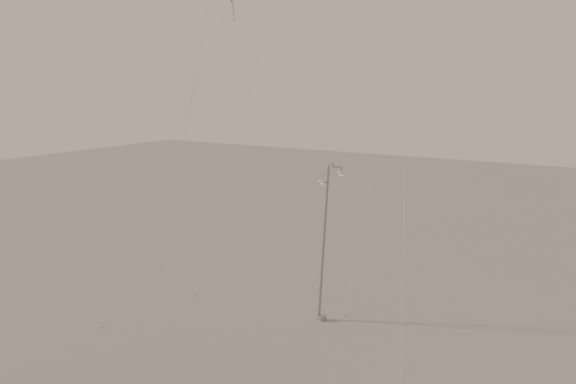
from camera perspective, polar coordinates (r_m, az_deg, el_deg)
The scene contains 4 objects.
ground at distance 31.19m, azimuth -5.21°, elevation -14.99°, with size 160.00×160.00×0.00m, color gray.
street_lamp at distance 32.03m, azimuth 3.80°, elevation -4.70°, with size 1.55×0.74×9.36m.
kite_3 at distance 34.37m, azimuth -9.09°, elevation 10.92°, with size 3.46×8.84×19.06m.
kite_4 at distance 33.35m, azimuth 12.02°, elevation 14.41°, with size 5.57×13.95×22.12m.
Camera 1 is at (16.86, -22.42, 13.64)m, focal length 35.00 mm.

